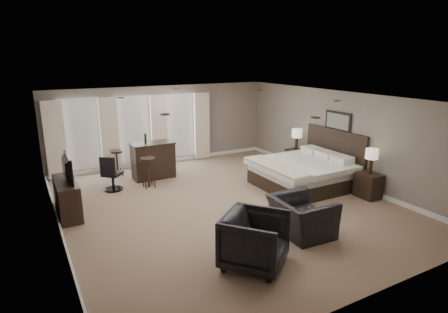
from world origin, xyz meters
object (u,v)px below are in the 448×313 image
lamp_near (371,161)px  lamp_far (297,140)px  bar_counter (153,160)px  bar_stool_left (117,163)px  armchair_far (255,238)px  bar_stool_right (148,173)px  bed (305,160)px  armchair_near (302,210)px  dresser (67,198)px  nightstand_near (368,185)px  tv (65,178)px  desk_chair (112,173)px  nightstand_far (296,159)px

lamp_near → lamp_far: (0.00, 2.90, -0.00)m
bar_counter → bar_stool_left: 1.14m
armchair_far → bar_stool_right: 4.80m
bed → armchair_near: (-1.99, -2.21, -0.24)m
armchair_near → dresser: bearing=53.3°
armchair_near → bar_stool_right: bearing=26.2°
bar_stool_left → nightstand_near: bearing=-43.1°
dresser → tv: 0.48m
desk_chair → bar_stool_left: bearing=-66.2°
nightstand_far → bar_counter: 4.52m
dresser → desk_chair: desk_chair is taller
nightstand_far → dresser: (-6.92, -0.33, 0.10)m
lamp_far → dresser: bearing=-177.3°
lamp_near → bar_stool_right: 5.88m
bar_stool_right → desk_chair: 0.96m
nightstand_far → nightstand_near: bearing=-90.0°
lamp_far → armchair_near: 4.68m
tv → armchair_far: size_ratio=0.97×
nightstand_far → armchair_near: size_ratio=0.53×
nightstand_far → armchair_far: (-4.37, -4.20, 0.21)m
armchair_near → bar_stool_left: size_ratio=1.48×
nightstand_far → lamp_near: 2.97m
bed → bar_stool_right: bearing=152.0°
nightstand_far → desk_chair: desk_chair is taller
dresser → desk_chair: 1.73m
dresser → desk_chair: bearing=41.9°
bed → nightstand_far: 1.76m
armchair_far → bar_stool_right: bearing=54.8°
nightstand_far → lamp_near: lamp_near is taller
lamp_far → tv: bearing=-177.3°
nightstand_far → lamp_far: size_ratio=0.92×
bar_stool_left → desk_chair: size_ratio=0.82×
nightstand_far → bar_stool_right: bearing=173.0°
desk_chair → bed: bearing=-162.7°
armchair_far → bar_stool_right: armchair_far is taller
lamp_far → nightstand_far: bearing=0.0°
lamp_near → desk_chair: bearing=146.5°
bar_counter → lamp_near: bearing=-44.4°
dresser → armchair_near: armchair_near is taller
lamp_near → bar_counter: lamp_near is taller
lamp_near → armchair_near: bearing=-165.1°
armchair_far → bar_stool_right: size_ratio=1.24×
bar_stool_left → bar_stool_right: (0.52, -1.41, 0.02)m
armchair_near → desk_chair: size_ratio=1.21×
tv → bar_stool_left: tv is taller
nightstand_near → lamp_far: (0.00, 2.90, 0.64)m
dresser → lamp_near: bearing=-20.4°
nightstand_far → tv: size_ratio=0.61×
lamp_far → bar_stool_right: lamp_far is taller
bar_counter → dresser: bearing=-147.7°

